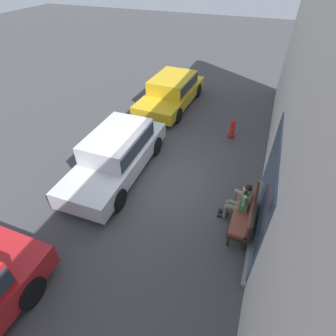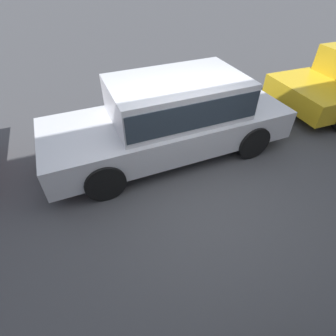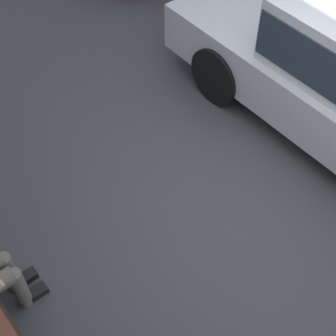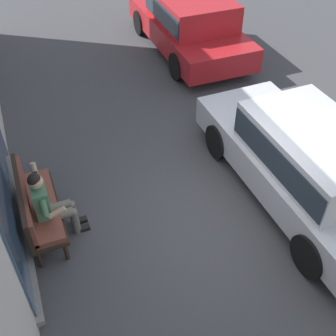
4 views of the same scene
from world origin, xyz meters
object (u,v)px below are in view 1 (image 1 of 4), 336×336
Objects in this scene: parked_car_near at (172,90)px; fire_hydrant at (232,129)px; person_on_phone at (240,202)px; parked_car_mid at (117,151)px; bench at (247,213)px.

parked_car_near is 5.83× the size of fire_hydrant.
parked_car_mid is (-0.69, -4.11, 0.12)m from person_on_phone.
parked_car_mid is (-0.89, -4.33, 0.25)m from bench.
parked_car_near reaches higher than bench.
parked_car_near reaches higher than person_on_phone.
person_on_phone is 7.43m from parked_car_near.
parked_car_near is 3.85m from fire_hydrant.
bench is 0.33m from person_on_phone.
bench is 0.36× the size of parked_car_mid.
person_on_phone is at bearing 12.42° from fire_hydrant.
person_on_phone is 4.27m from fire_hydrant.
fire_hydrant is at bearing -167.58° from person_on_phone.
fire_hydrant is (-3.47, 3.19, -0.42)m from parked_car_mid.
fire_hydrant is at bearing -165.37° from bench.
parked_car_mid reaches higher than parked_car_near.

